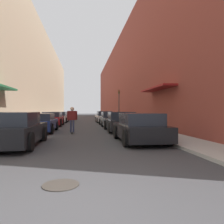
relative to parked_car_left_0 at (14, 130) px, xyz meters
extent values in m
plane|color=#38383A|center=(2.62, 19.25, -0.66)|extent=(139.27, 139.27, 0.00)
cube|color=#A3A099|center=(-1.95, 25.58, -0.60)|extent=(1.80, 63.30, 0.12)
cube|color=#A3A099|center=(7.19, 25.58, -0.60)|extent=(1.80, 63.30, 0.12)
cube|color=tan|center=(-4.85, 25.58, 6.08)|extent=(4.00, 63.30, 13.47)
cube|color=brown|center=(10.09, 25.58, 5.55)|extent=(4.00, 63.30, 12.42)
cube|color=maroon|center=(7.69, 5.00, 2.24)|extent=(1.00, 4.80, 0.12)
cube|color=black|center=(0.00, 0.05, -0.14)|extent=(1.91, 4.41, 0.66)
cube|color=#232833|center=(0.00, -0.17, 0.45)|extent=(1.68, 2.30, 0.51)
cylinder|color=black|center=(-0.93, 1.42, -0.32)|extent=(0.18, 0.68, 0.68)
cylinder|color=black|center=(0.93, 1.42, -0.32)|extent=(0.18, 0.68, 0.68)
cylinder|color=black|center=(0.93, -1.31, -0.32)|extent=(0.18, 0.68, 0.68)
cube|color=navy|center=(-0.02, 5.82, -0.16)|extent=(1.78, 4.25, 0.64)
cube|color=#232833|center=(-0.02, 5.61, 0.36)|extent=(1.56, 2.21, 0.41)
cylinder|color=black|center=(-0.89, 7.14, -0.34)|extent=(0.18, 0.64, 0.64)
cylinder|color=black|center=(0.84, 7.14, -0.34)|extent=(0.18, 0.64, 0.64)
cylinder|color=black|center=(-0.89, 4.50, -0.34)|extent=(0.18, 0.64, 0.64)
cylinder|color=black|center=(0.84, 4.50, -0.34)|extent=(0.18, 0.64, 0.64)
cube|color=maroon|center=(-0.03, 11.53, -0.13)|extent=(1.75, 4.05, 0.67)
cube|color=#232833|center=(-0.03, 11.33, 0.41)|extent=(1.52, 2.11, 0.42)
cylinder|color=black|center=(-0.87, 12.78, -0.31)|extent=(0.18, 0.69, 0.69)
cylinder|color=black|center=(0.80, 12.78, -0.31)|extent=(0.18, 0.69, 0.69)
cylinder|color=black|center=(-0.87, 10.28, -0.31)|extent=(0.18, 0.69, 0.69)
cylinder|color=black|center=(0.80, 10.28, -0.31)|extent=(0.18, 0.69, 0.69)
cube|color=silver|center=(0.02, 17.15, -0.16)|extent=(1.85, 4.52, 0.66)
cube|color=#232833|center=(0.02, 16.92, 0.39)|extent=(1.58, 2.36, 0.44)
cylinder|color=black|center=(-0.83, 18.53, -0.35)|extent=(0.18, 0.62, 0.62)
cylinder|color=black|center=(0.87, 18.53, -0.35)|extent=(0.18, 0.62, 0.62)
cylinder|color=black|center=(-0.83, 15.76, -0.35)|extent=(0.18, 0.62, 0.62)
cylinder|color=black|center=(0.87, 15.76, -0.35)|extent=(0.18, 0.62, 0.62)
cube|color=black|center=(-0.08, 22.40, -0.18)|extent=(1.82, 4.31, 0.55)
cube|color=#232833|center=(-0.08, 22.18, 0.30)|extent=(1.58, 2.25, 0.41)
cylinder|color=black|center=(-0.94, 23.73, -0.30)|extent=(0.18, 0.71, 0.71)
cylinder|color=black|center=(0.78, 23.73, -0.30)|extent=(0.18, 0.71, 0.71)
cylinder|color=black|center=(-0.94, 21.07, -0.30)|extent=(0.18, 0.71, 0.71)
cylinder|color=black|center=(0.78, 21.07, -0.30)|extent=(0.18, 0.71, 0.71)
cube|color=black|center=(5.27, 0.49, -0.16)|extent=(1.83, 4.10, 0.61)
cube|color=#232833|center=(5.27, 0.29, 0.39)|extent=(1.60, 2.14, 0.51)
cylinder|color=black|center=(4.39, 1.76, -0.31)|extent=(0.18, 0.69, 0.69)
cylinder|color=black|center=(6.16, 1.76, -0.31)|extent=(0.18, 0.69, 0.69)
cylinder|color=black|center=(4.39, -0.78, -0.31)|extent=(0.18, 0.69, 0.69)
cylinder|color=black|center=(6.16, -0.78, -0.31)|extent=(0.18, 0.69, 0.69)
cube|color=#232326|center=(5.28, 5.66, -0.17)|extent=(1.90, 4.52, 0.62)
cube|color=#232833|center=(5.28, 5.44, 0.41)|extent=(1.63, 2.37, 0.53)
cylinder|color=black|center=(4.40, 7.05, -0.33)|extent=(0.18, 0.66, 0.66)
cylinder|color=black|center=(6.15, 7.05, -0.33)|extent=(0.18, 0.66, 0.66)
cylinder|color=black|center=(4.40, 4.28, -0.33)|extent=(0.18, 0.66, 0.66)
cylinder|color=black|center=(6.15, 4.28, -0.33)|extent=(0.18, 0.66, 0.66)
cube|color=gray|center=(5.32, 11.15, -0.18)|extent=(1.88, 4.44, 0.61)
cube|color=#232833|center=(5.32, 10.93, 0.38)|extent=(1.64, 2.31, 0.52)
cylinder|color=black|center=(4.42, 12.53, -0.35)|extent=(0.18, 0.61, 0.61)
cylinder|color=black|center=(6.22, 12.53, -0.35)|extent=(0.18, 0.61, 0.61)
cylinder|color=black|center=(4.42, 9.78, -0.35)|extent=(0.18, 0.61, 0.61)
cylinder|color=black|center=(6.22, 9.78, -0.35)|extent=(0.18, 0.61, 0.61)
cube|color=silver|center=(5.25, 16.65, -0.16)|extent=(1.92, 3.96, 0.64)
cube|color=#232833|center=(5.25, 16.46, 0.42)|extent=(1.66, 2.08, 0.53)
cylinder|color=black|center=(4.35, 17.87, -0.34)|extent=(0.18, 0.64, 0.64)
cylinder|color=black|center=(6.14, 17.87, -0.34)|extent=(0.18, 0.64, 0.64)
cylinder|color=black|center=(4.35, 15.44, -0.34)|extent=(0.18, 0.64, 0.64)
cylinder|color=black|center=(6.14, 15.44, -0.34)|extent=(0.18, 0.64, 0.64)
cube|color=black|center=(2.07, 4.67, -0.59)|extent=(0.20, 0.78, 0.02)
cylinder|color=beige|center=(1.99, 4.92, -0.63)|extent=(0.03, 0.06, 0.06)
cylinder|color=beige|center=(2.14, 4.92, -0.63)|extent=(0.03, 0.06, 0.06)
cylinder|color=beige|center=(1.99, 4.42, -0.63)|extent=(0.03, 0.06, 0.06)
cylinder|color=beige|center=(2.14, 4.42, -0.63)|extent=(0.03, 0.06, 0.06)
cylinder|color=#2D3351|center=(1.99, 4.67, -0.21)|extent=(0.11, 0.11, 0.75)
cylinder|color=#2D3351|center=(2.15, 4.67, -0.21)|extent=(0.11, 0.11, 0.75)
cube|color=maroon|center=(2.07, 4.67, 0.46)|extent=(0.45, 0.20, 0.58)
sphere|color=beige|center=(2.07, 4.67, 0.87)|extent=(0.24, 0.24, 0.24)
cylinder|color=maroon|center=(1.80, 4.67, 0.46)|extent=(0.09, 0.09, 0.54)
cylinder|color=maroon|center=(2.34, 4.67, 0.46)|extent=(0.09, 0.09, 0.54)
cylinder|color=#332D28|center=(2.31, -4.88, -0.65)|extent=(0.70, 0.70, 0.02)
cylinder|color=#2D2D2D|center=(6.87, 15.74, 1.30)|extent=(0.10, 0.10, 3.67)
cube|color=#332D0F|center=(6.87, 15.74, 2.91)|extent=(0.16, 0.16, 0.45)
sphere|color=red|center=(6.87, 15.65, 3.02)|extent=(0.11, 0.11, 0.11)
camera|label=1|loc=(2.73, -9.12, 0.77)|focal=35.00mm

